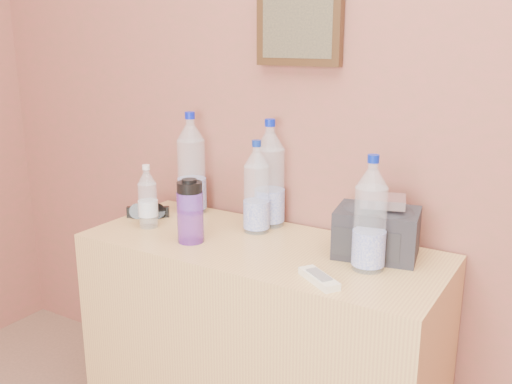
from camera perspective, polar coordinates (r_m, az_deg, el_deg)
picture_frame at (r=1.92m, az=4.30°, el=16.20°), size 0.30×0.03×0.25m
dresser at (r=1.98m, az=0.43°, el=-15.19°), size 1.16×0.49×0.73m
pet_large_a at (r=2.13m, az=-6.47°, el=2.32°), size 0.10×0.10×0.38m
pet_large_b at (r=1.96m, az=1.38°, el=1.28°), size 0.10×0.10×0.37m
pet_large_c at (r=1.90m, az=0.06°, el=0.00°), size 0.09×0.09×0.31m
pet_large_d at (r=1.62m, az=11.34°, el=-2.75°), size 0.09×0.09×0.33m
pet_small at (r=2.00m, az=-10.78°, el=-0.79°), size 0.06×0.06×0.22m
nalgene_bottle at (r=1.83m, az=-6.60°, el=-1.92°), size 0.09×0.09×0.21m
sunglasses at (r=2.13m, az=-10.74°, el=-1.96°), size 0.16×0.13×0.04m
ac_remote at (r=1.56m, az=6.32°, el=-8.60°), size 0.15×0.12×0.02m
toiletry_bag at (r=1.75m, az=11.99°, el=-3.70°), size 0.27×0.22×0.16m
foil_packet at (r=1.70m, az=12.61°, el=-0.88°), size 0.15×0.14×0.03m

